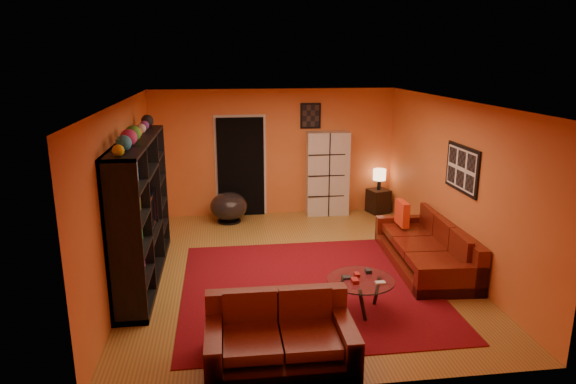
{
  "coord_description": "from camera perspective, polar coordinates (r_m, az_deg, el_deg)",
  "views": [
    {
      "loc": [
        -1.09,
        -7.39,
        3.24
      ],
      "look_at": [
        -0.1,
        0.1,
        1.23
      ],
      "focal_mm": 32.0,
      "sensor_mm": 36.0,
      "label": 1
    }
  ],
  "objects": [
    {
      "name": "floor",
      "position": [
        8.14,
        0.78,
        -8.53
      ],
      "size": [
        6.0,
        6.0,
        0.0
      ],
      "primitive_type": "plane",
      "color": "olive",
      "rests_on": "ground"
    },
    {
      "name": "ceiling",
      "position": [
        7.5,
        0.85,
        10.03
      ],
      "size": [
        6.0,
        6.0,
        0.0
      ],
      "primitive_type": "plane",
      "rotation": [
        3.14,
        0.0,
        0.0
      ],
      "color": "white",
      "rests_on": "wall_back"
    },
    {
      "name": "wall_back",
      "position": [
        10.62,
        -1.54,
        4.4
      ],
      "size": [
        6.0,
        0.0,
        6.0
      ],
      "primitive_type": "plane",
      "rotation": [
        1.57,
        0.0,
        0.0
      ],
      "color": "orange",
      "rests_on": "floor"
    },
    {
      "name": "wall_front",
      "position": [
        4.92,
        5.93,
        -8.36
      ],
      "size": [
        6.0,
        0.0,
        6.0
      ],
      "primitive_type": "plane",
      "rotation": [
        -1.57,
        0.0,
        0.0
      ],
      "color": "orange",
      "rests_on": "floor"
    },
    {
      "name": "wall_left",
      "position": [
        7.77,
        -17.76,
        -0.26
      ],
      "size": [
        0.0,
        6.0,
        6.0
      ],
      "primitive_type": "plane",
      "rotation": [
        1.57,
        0.0,
        1.57
      ],
      "color": "orange",
      "rests_on": "floor"
    },
    {
      "name": "wall_right",
      "position": [
        8.44,
        17.86,
        0.91
      ],
      "size": [
        0.0,
        6.0,
        6.0
      ],
      "primitive_type": "plane",
      "rotation": [
        1.57,
        0.0,
        -1.57
      ],
      "color": "orange",
      "rests_on": "floor"
    },
    {
      "name": "rug",
      "position": [
        7.52,
        2.33,
        -10.54
      ],
      "size": [
        3.6,
        3.6,
        0.01
      ],
      "primitive_type": "cube",
      "color": "#5C0A13",
      "rests_on": "floor"
    },
    {
      "name": "doorway",
      "position": [
        10.59,
        -5.28,
        2.76
      ],
      "size": [
        0.95,
        0.1,
        2.04
      ],
      "primitive_type": "cube",
      "color": "black",
      "rests_on": "floor"
    },
    {
      "name": "wall_art_right",
      "position": [
        8.1,
        18.79,
        2.45
      ],
      "size": [
        0.03,
        1.0,
        0.7
      ],
      "primitive_type": "cube",
      "color": "black",
      "rests_on": "wall_right"
    },
    {
      "name": "wall_art_back",
      "position": [
        10.6,
        2.53,
        8.46
      ],
      "size": [
        0.42,
        0.03,
        0.52
      ],
      "primitive_type": "cube",
      "color": "black",
      "rests_on": "wall_back"
    },
    {
      "name": "entertainment_unit",
      "position": [
        7.8,
        -15.99,
        -1.98
      ],
      "size": [
        0.45,
        3.0,
        2.1
      ],
      "primitive_type": "cube",
      "color": "black",
      "rests_on": "floor"
    },
    {
      "name": "tv",
      "position": [
        7.88,
        -15.52,
        -2.25
      ],
      "size": [
        0.92,
        0.12,
        0.53
      ],
      "primitive_type": "imported",
      "rotation": [
        0.0,
        0.0,
        1.57
      ],
      "color": "black",
      "rests_on": "entertainment_unit"
    },
    {
      "name": "sofa",
      "position": [
        8.48,
        15.48,
        -6.06
      ],
      "size": [
        1.13,
        2.47,
        0.85
      ],
      "rotation": [
        0.0,
        0.0,
        -0.06
      ],
      "color": "#53130B",
      "rests_on": "rug"
    },
    {
      "name": "loveseat",
      "position": [
        5.81,
        -0.95,
        -15.63
      ],
      "size": [
        1.61,
        0.97,
        0.85
      ],
      "rotation": [
        0.0,
        0.0,
        1.56
      ],
      "color": "#53130B",
      "rests_on": "rug"
    },
    {
      "name": "throw_pillow",
      "position": [
        8.99,
        12.57,
        -2.31
      ],
      "size": [
        0.12,
        0.42,
        0.42
      ],
      "primitive_type": "cube",
      "color": "#FD3E1C",
      "rests_on": "sofa"
    },
    {
      "name": "coffee_table",
      "position": [
        6.8,
        8.08,
        -9.96
      ],
      "size": [
        0.87,
        0.87,
        0.43
      ],
      "rotation": [
        0.0,
        0.0,
        0.36
      ],
      "color": "silver",
      "rests_on": "floor"
    },
    {
      "name": "storage_cabinet",
      "position": [
        10.68,
        4.4,
        2.05
      ],
      "size": [
        0.88,
        0.41,
        1.74
      ],
      "primitive_type": "cube",
      "rotation": [
        0.0,
        0.0,
        -0.03
      ],
      "color": "beige",
      "rests_on": "floor"
    },
    {
      "name": "bowl_chair",
      "position": [
        10.31,
        -6.6,
        -1.61
      ],
      "size": [
        0.74,
        0.74,
        0.6
      ],
      "color": "black",
      "rests_on": "floor"
    },
    {
      "name": "side_table",
      "position": [
        11.07,
        9.99,
        -0.99
      ],
      "size": [
        0.5,
        0.5,
        0.5
      ],
      "primitive_type": "cube",
      "rotation": [
        0.0,
        0.0,
        0.28
      ],
      "color": "black",
      "rests_on": "floor"
    },
    {
      "name": "table_lamp",
      "position": [
        10.93,
        10.12,
        1.84
      ],
      "size": [
        0.26,
        0.26,
        0.44
      ],
      "color": "black",
      "rests_on": "side_table"
    }
  ]
}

